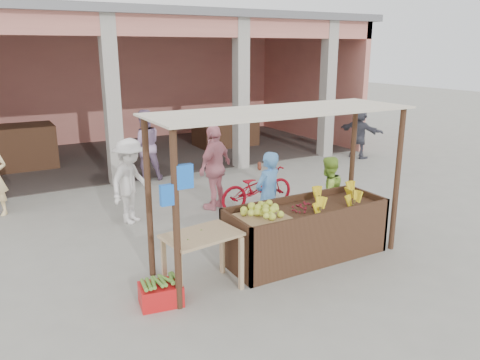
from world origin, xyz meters
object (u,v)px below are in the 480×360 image
fruit_stall (306,233)px  side_table (202,243)px  motorcycle (257,187)px  red_crate (161,294)px  vendor_blue (268,193)px  vendor_green (327,192)px

fruit_stall → side_table: (-1.87, -0.13, 0.28)m
fruit_stall → motorcycle: bearing=77.0°
red_crate → vendor_blue: vendor_blue is taller
vendor_green → side_table: bearing=13.8°
side_table → vendor_green: size_ratio=0.75×
side_table → motorcycle: 3.52m
fruit_stall → vendor_green: bearing=35.5°
vendor_green → red_crate: bearing=12.7°
vendor_green → motorcycle: bearing=-77.2°
red_crate → motorcycle: bearing=49.7°
fruit_stall → red_crate: 2.55m
red_crate → side_table: bearing=19.1°
fruit_stall → side_table: bearing=-176.1°
fruit_stall → motorcycle: motorcycle is taller
side_table → vendor_green: bearing=8.5°
fruit_stall → side_table: 1.89m
side_table → motorcycle: (2.42, 2.54, -0.21)m
side_table → fruit_stall: bearing=-4.1°
side_table → red_crate: 0.86m
vendor_blue → motorcycle: vendor_blue is taller
fruit_stall → vendor_green: 1.30m
red_crate → motorcycle: 4.08m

